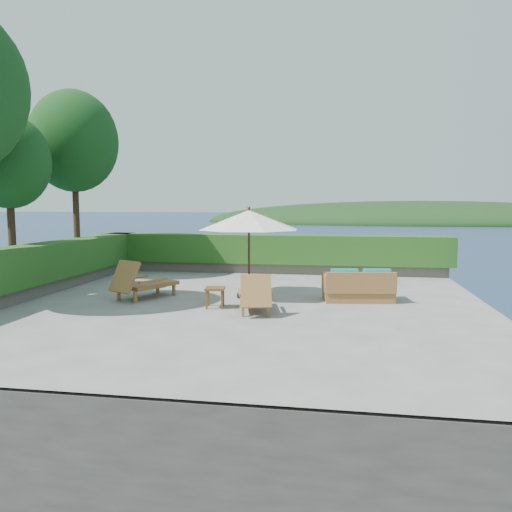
% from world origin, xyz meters
% --- Properties ---
extents(ground, '(12.00, 12.00, 0.00)m').
position_xyz_m(ground, '(0.00, 0.00, 0.00)').
color(ground, gray).
rests_on(ground, ground).
extents(foundation, '(12.00, 12.00, 3.00)m').
position_xyz_m(foundation, '(0.00, 0.00, -1.55)').
color(foundation, '#5D544A').
rests_on(foundation, ocean).
extents(ocean, '(600.00, 600.00, 0.00)m').
position_xyz_m(ocean, '(0.00, 0.00, -3.00)').
color(ocean, '#152841').
rests_on(ocean, ground).
extents(offshore_island, '(126.00, 57.60, 12.60)m').
position_xyz_m(offshore_island, '(25.00, 140.00, -3.00)').
color(offshore_island, black).
rests_on(offshore_island, ocean).
extents(planter_wall_far, '(12.00, 0.60, 0.36)m').
position_xyz_m(planter_wall_far, '(0.00, 5.60, 0.18)').
color(planter_wall_far, '#676052').
rests_on(planter_wall_far, ground).
extents(planter_wall_left, '(0.60, 12.00, 0.36)m').
position_xyz_m(planter_wall_left, '(-5.60, 0.00, 0.18)').
color(planter_wall_left, '#676052').
rests_on(planter_wall_left, ground).
extents(hedge_far, '(12.40, 0.90, 1.00)m').
position_xyz_m(hedge_far, '(0.00, 5.60, 0.85)').
color(hedge_far, '#234E16').
rests_on(hedge_far, planter_wall_far).
extents(hedge_left, '(0.90, 12.40, 1.00)m').
position_xyz_m(hedge_left, '(-5.60, 0.00, 0.85)').
color(hedge_left, '#234E16').
rests_on(hedge_left, planter_wall_left).
extents(tree_mid, '(2.20, 2.20, 4.83)m').
position_xyz_m(tree_mid, '(-6.40, 0.50, 3.55)').
color(tree_mid, '#402918').
rests_on(tree_mid, ground).
extents(tree_far, '(2.80, 2.80, 6.03)m').
position_xyz_m(tree_far, '(-6.00, 3.20, 4.40)').
color(tree_far, '#402918').
rests_on(tree_far, ground).
extents(patio_umbrella, '(3.34, 3.34, 2.37)m').
position_xyz_m(patio_umbrella, '(0.10, 0.87, 2.00)').
color(patio_umbrella, black).
rests_on(patio_umbrella, ground).
extents(lounge_left, '(1.44, 1.92, 1.03)m').
position_xyz_m(lounge_left, '(-2.58, 0.23, 0.43)').
color(lounge_left, '#9B6038').
rests_on(lounge_left, ground).
extents(lounge_right, '(0.99, 1.70, 0.92)m').
position_xyz_m(lounge_right, '(0.56, -0.88, 0.39)').
color(lounge_right, '#9B6038').
rests_on(lounge_right, ground).
extents(side_table, '(0.51, 0.51, 0.48)m').
position_xyz_m(side_table, '(-0.45, -0.54, 0.40)').
color(side_table, brown).
rests_on(side_table, ground).
extents(wicker_loveseat, '(1.85, 1.14, 0.85)m').
position_xyz_m(wicker_loveseat, '(2.90, 0.83, 0.33)').
color(wicker_loveseat, '#9B6038').
rests_on(wicker_loveseat, ground).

